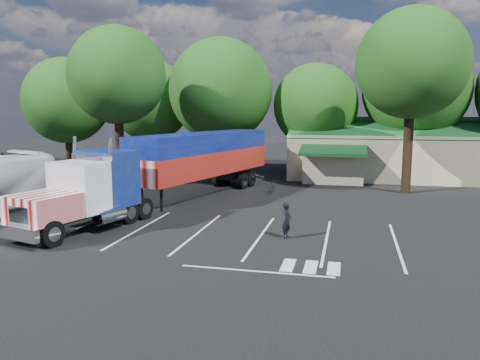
% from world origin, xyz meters
% --- Properties ---
extents(ground, '(120.00, 120.00, 0.00)m').
position_xyz_m(ground, '(0.00, 0.00, 0.00)').
color(ground, black).
rests_on(ground, ground).
extents(event_hall, '(24.20, 14.12, 5.55)m').
position_xyz_m(event_hall, '(13.74, 17.81, 2.21)').
color(event_hall, '#BDB08C').
rests_on(event_hall, ground).
extents(tree_row_a, '(9.00, 9.00, 11.68)m').
position_xyz_m(tree_row_a, '(-22.00, 16.50, 7.16)').
color(tree_row_a, black).
rests_on(tree_row_a, ground).
extents(tree_row_b, '(8.40, 8.40, 11.35)m').
position_xyz_m(tree_row_b, '(-13.00, 17.80, 7.13)').
color(tree_row_b, black).
rests_on(tree_row_b, ground).
extents(tree_row_c, '(10.00, 10.00, 13.05)m').
position_xyz_m(tree_row_c, '(-5.00, 16.20, 8.04)').
color(tree_row_c, black).
rests_on(tree_row_c, ground).
extents(tree_row_d, '(8.00, 8.00, 10.60)m').
position_xyz_m(tree_row_d, '(4.00, 17.50, 6.58)').
color(tree_row_d, black).
rests_on(tree_row_d, ground).
extents(tree_row_e, '(9.60, 9.60, 12.90)m').
position_xyz_m(tree_row_e, '(13.00, 18.00, 8.09)').
color(tree_row_e, black).
rests_on(tree_row_e, ground).
extents(tree_near_left, '(7.60, 7.60, 12.65)m').
position_xyz_m(tree_near_left, '(-10.50, 6.00, 8.81)').
color(tree_near_left, black).
rests_on(tree_near_left, ground).
extents(tree_near_right, '(8.00, 8.00, 13.50)m').
position_xyz_m(tree_near_right, '(11.50, 8.50, 9.46)').
color(tree_near_right, black).
rests_on(tree_near_right, ground).
extents(semi_truck, '(8.74, 22.66, 4.76)m').
position_xyz_m(semi_truck, '(-3.73, 1.38, 2.69)').
color(semi_truck, black).
rests_on(semi_truck, ground).
extents(woman, '(0.52, 0.70, 1.75)m').
position_xyz_m(woman, '(4.50, -6.00, 0.88)').
color(woman, black).
rests_on(woman, ground).
extents(bicycle, '(0.74, 1.93, 1.00)m').
position_xyz_m(bicycle, '(1.80, 6.17, 0.50)').
color(bicycle, black).
rests_on(bicycle, ground).
extents(silver_sedan, '(4.44, 2.26, 1.40)m').
position_xyz_m(silver_sedan, '(11.77, 14.00, 0.70)').
color(silver_sedan, '#9B9DA3').
rests_on(silver_sedan, ground).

